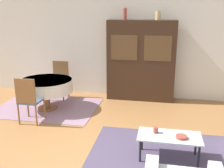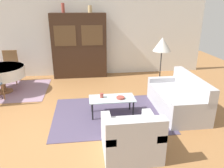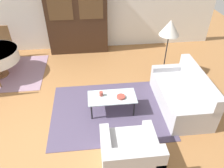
# 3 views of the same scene
# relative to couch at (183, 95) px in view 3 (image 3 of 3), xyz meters

# --- Properties ---
(ground_plane) EXTENTS (14.00, 14.00, 0.00)m
(ground_plane) POSITION_rel_couch_xyz_m (-2.92, -0.45, -0.30)
(ground_plane) COLOR #9E6B3D
(wall_back) EXTENTS (10.00, 0.06, 2.70)m
(wall_back) POSITION_rel_couch_xyz_m (-2.92, 3.18, 1.05)
(wall_back) COLOR white
(wall_back) RESTS_ON ground_plane
(area_rug) EXTENTS (2.56, 1.97, 0.01)m
(area_rug) POSITION_rel_couch_xyz_m (-1.63, -0.02, -0.30)
(area_rug) COLOR #4C425B
(area_rug) RESTS_ON ground_plane
(couch) EXTENTS (0.90, 1.75, 0.84)m
(couch) POSITION_rel_couch_xyz_m (0.00, 0.00, 0.00)
(couch) COLOR #B2B2B7
(couch) RESTS_ON ground_plane
(armchair) EXTENTS (0.93, 0.91, 0.81)m
(armchair) POSITION_rel_couch_xyz_m (-1.44, -1.41, -0.00)
(armchair) COLOR #B2B2B7
(armchair) RESTS_ON ground_plane
(coffee_table) EXTENTS (1.02, 0.51, 0.41)m
(coffee_table) POSITION_rel_couch_xyz_m (-1.58, -0.02, 0.07)
(coffee_table) COLOR black
(coffee_table) RESTS_ON area_rug
(display_cabinet) EXTENTS (1.79, 0.43, 2.12)m
(display_cabinet) POSITION_rel_couch_xyz_m (-2.31, 2.92, 0.76)
(display_cabinet) COLOR #382316
(display_cabinet) RESTS_ON ground_plane
(dining_chair_far) EXTENTS (0.44, 0.44, 1.01)m
(dining_chair_far) POSITION_rel_couch_xyz_m (-4.50, 2.59, 0.27)
(dining_chair_far) COLOR brown
(dining_chair_far) RESTS_ON dining_rug
(floor_lamp) EXTENTS (0.50, 0.50, 1.55)m
(floor_lamp) POSITION_rel_couch_xyz_m (-0.05, 1.25, 1.03)
(floor_lamp) COLOR black
(floor_lamp) RESTS_ON ground_plane
(cup) EXTENTS (0.08, 0.08, 0.10)m
(cup) POSITION_rel_couch_xyz_m (-1.81, 0.04, 0.16)
(cup) COLOR #9E4238
(cup) RESTS_ON coffee_table
(bowl) EXTENTS (0.18, 0.18, 0.04)m
(bowl) POSITION_rel_couch_xyz_m (-1.40, -0.07, 0.14)
(bowl) COLOR #9E4238
(bowl) RESTS_ON coffee_table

